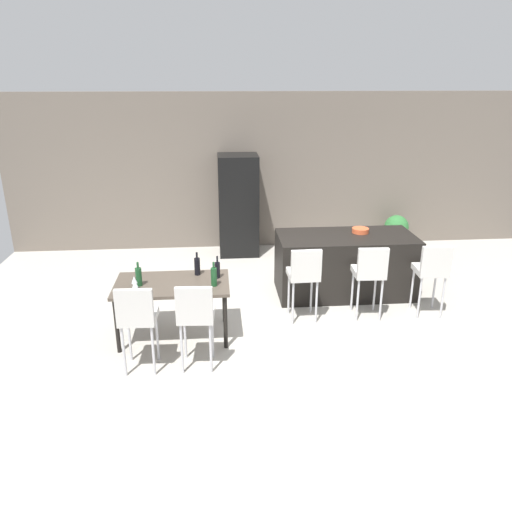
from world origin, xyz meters
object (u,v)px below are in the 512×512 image
Objects in this scene: dining_chair_near at (137,315)px; dining_chair_far at (196,313)px; dining_table at (172,288)px; wine_bottle_inner at (139,276)px; wine_bottle_corner at (217,270)px; refrigerator at (238,205)px; wine_glass_far at (134,280)px; bar_chair_left at (304,273)px; wine_bottle_left at (214,277)px; fruit_bowl at (360,230)px; wine_glass_middle at (135,284)px; bar_chair_middle at (370,270)px; wine_bottle_right at (197,266)px; kitchen_island at (345,264)px; bar_chair_right at (432,269)px; potted_plant at (396,229)px.

dining_chair_near is 1.00× the size of dining_chair_far.
dining_table is 4.66× the size of wine_bottle_inner.
wine_bottle_corner is 3.05m from refrigerator.
wine_glass_far is (-0.99, -0.29, 0.01)m from wine_bottle_corner.
refrigerator is (-0.73, 2.84, 0.22)m from bar_chair_left.
dining_chair_near is 0.63m from dining_chair_far.
fruit_bowl is at bearing 32.65° from wine_bottle_left.
wine_glass_middle is at bearing -164.24° from bar_chair_left.
fruit_bowl is at bearing -46.48° from refrigerator.
bar_chair_middle is (0.89, 0.00, 0.00)m from bar_chair_left.
wine_bottle_right reaches higher than wine_bottle_inner.
kitchen_island is 1.94× the size of dining_chair_far.
wine_bottle_left reaches higher than kitchen_island.
wine_bottle_right is (0.31, 0.24, 0.19)m from dining_table.
wine_bottle_left is (-1.19, -0.43, 0.16)m from bar_chair_left.
bar_chair_left is (-0.79, -0.86, 0.24)m from kitchen_island.
bar_chair_middle is 4.16× the size of fruit_bowl.
bar_chair_right reaches higher than wine_bottle_left.
bar_chair_middle reaches higher than wine_glass_far.
bar_chair_right reaches higher than potted_plant.
wine_bottle_left reaches higher than wine_bottle_inner.
fruit_bowl reaches higher than wine_glass_middle.
dining_table is 8.11× the size of wine_glass_far.
wine_glass_middle is (-0.01, -0.25, 0.00)m from wine_bottle_inner.
dining_chair_far is 0.94m from wine_bottle_corner.
fruit_bowl is at bearing 40.27° from dining_chair_far.
potted_plant is at bearing 55.29° from fruit_bowl.
wine_bottle_corner is at bearing -151.72° from fruit_bowl.
bar_chair_right is 3.45× the size of wine_bottle_right.
dining_chair_near is (-3.79, -1.07, 0.00)m from bar_chair_right.
wine_bottle_left is 0.95m from wine_glass_far.
wine_bottle_right is at bearing 90.22° from dining_chair_far.
dining_chair_near is 4.13m from refrigerator.
wine_bottle_inner is (-2.89, -1.21, 0.40)m from kitchen_island.
potted_plant is at bearing 41.12° from wine_bottle_corner.
wine_bottle_corner is 0.16× the size of refrigerator.
potted_plant is at bearing 41.95° from dining_chair_near.
potted_plant is at bearing 36.61° from wine_glass_far.
wine_bottle_inner is 1.20× the size of fruit_bowl.
kitchen_island is 1.94× the size of bar_chair_right.
bar_chair_right is at bearing -48.83° from refrigerator.
wine_bottle_corner is (0.25, 0.89, 0.15)m from dining_chair_far.
wine_bottle_corner is (0.57, 0.12, 0.18)m from dining_table.
dining_table is at bearing -173.41° from bar_chair_middle.
wine_bottle_inner is (-2.99, -0.35, 0.16)m from bar_chair_middle.
wine_bottle_right reaches higher than dining_table.
bar_chair_right is at bearing 8.77° from wine_glass_middle.
kitchen_island is 2.23m from wine_bottle_corner.
wine_bottle_corner is 0.44× the size of potted_plant.
wine_glass_middle is (-0.71, 0.47, 0.17)m from dining_chair_far.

